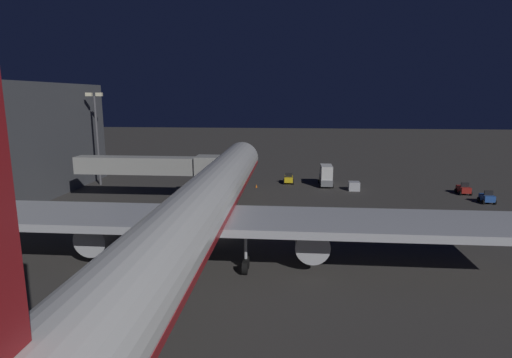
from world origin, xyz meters
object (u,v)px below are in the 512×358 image
object	(u,v)px
baggage_tug_lead	(463,189)
traffic_cone_nose_starboard	(231,185)
baggage_tug_spare	(289,179)
cargo_truck_aft	(326,175)
traffic_cone_nose_port	(256,186)
apron_floodlight_mast	(97,132)
airliner_at_gate	(201,210)
pushback_tug	(487,198)
baggage_container_near_belt	(354,186)
jet_bridge	(157,166)

from	to	relation	value
baggage_tug_lead	traffic_cone_nose_starboard	world-z (taller)	baggage_tug_lead
baggage_tug_spare	cargo_truck_aft	world-z (taller)	cargo_truck_aft
baggage_tug_lead	traffic_cone_nose_port	distance (m)	33.51
cargo_truck_aft	apron_floodlight_mast	bearing A→B (deg)	3.65
airliner_at_gate	traffic_cone_nose_starboard	bearing A→B (deg)	-86.24
pushback_tug	baggage_container_near_belt	distance (m)	19.44
pushback_tug	baggage_container_near_belt	size ratio (longest dim) A/B	1.27
airliner_at_gate	baggage_tug_spare	distance (m)	38.49
jet_bridge	baggage_container_near_belt	bearing A→B (deg)	-162.18
apron_floodlight_mast	traffic_cone_nose_port	world-z (taller)	apron_floodlight_mast
cargo_truck_aft	baggage_tug_lead	bearing A→B (deg)	168.18
traffic_cone_nose_starboard	traffic_cone_nose_port	bearing A→B (deg)	180.00
jet_bridge	baggage_tug_lead	world-z (taller)	jet_bridge
cargo_truck_aft	pushback_tug	xyz separation A→B (m)	(-22.59, 10.14, -1.08)
jet_bridge	traffic_cone_nose_starboard	xyz separation A→B (m)	(-9.35, -10.53, -5.07)
cargo_truck_aft	traffic_cone_nose_starboard	distance (m)	16.65
baggage_tug_spare	traffic_cone_nose_port	bearing A→B (deg)	35.64
apron_floodlight_mast	pushback_tug	world-z (taller)	apron_floodlight_mast
apron_floodlight_mast	baggage_tug_lead	world-z (taller)	apron_floodlight_mast
baggage_tug_spare	pushback_tug	size ratio (longest dim) A/B	1.18
jet_bridge	baggage_container_near_belt	world-z (taller)	jet_bridge
airliner_at_gate	traffic_cone_nose_starboard	distance (m)	33.94
baggage_tug_lead	pushback_tug	xyz separation A→B (m)	(-1.12, 5.65, -0.00)
jet_bridge	baggage_tug_lead	xyz separation A→B (m)	(-47.20, -8.52, -4.56)
baggage_tug_spare	baggage_container_near_belt	xyz separation A→B (m)	(-10.86, 4.79, -0.04)
airliner_at_gate	traffic_cone_nose_port	xyz separation A→B (m)	(-2.20, -33.51, -4.95)
apron_floodlight_mast	baggage_tug_spare	distance (m)	34.53
cargo_truck_aft	baggage_tug_lead	distance (m)	21.96
baggage_tug_lead	baggage_container_near_belt	world-z (taller)	baggage_tug_lead
baggage_tug_spare	jet_bridge	bearing A→B (deg)	36.93
apron_floodlight_mast	baggage_tug_spare	world-z (taller)	apron_floodlight_mast
baggage_container_near_belt	traffic_cone_nose_starboard	size ratio (longest dim) A/B	3.23
apron_floodlight_mast	baggage_tug_spare	bearing A→B (deg)	-173.16
jet_bridge	pushback_tug	size ratio (longest dim) A/B	9.52
cargo_truck_aft	pushback_tug	size ratio (longest dim) A/B	2.46
baggage_tug_lead	traffic_cone_nose_port	bearing A→B (deg)	-3.43
baggage_tug_lead	traffic_cone_nose_starboard	bearing A→B (deg)	-3.03
airliner_at_gate	apron_floodlight_mast	size ratio (longest dim) A/B	4.29
traffic_cone_nose_port	traffic_cone_nose_starboard	distance (m)	4.40
baggage_container_near_belt	airliner_at_gate	bearing A→B (deg)	60.40
baggage_tug_lead	pushback_tug	size ratio (longest dim) A/B	1.15
traffic_cone_nose_starboard	cargo_truck_aft	bearing A→B (deg)	-171.35
baggage_container_near_belt	traffic_cone_nose_starboard	bearing A→B (deg)	-2.34
jet_bridge	baggage_container_near_belt	xyz separation A→B (m)	(-30.11, -9.68, -4.60)
apron_floodlight_mast	cargo_truck_aft	size ratio (longest dim) A/B	2.89
cargo_truck_aft	baggage_tug_lead	world-z (taller)	cargo_truck_aft
cargo_truck_aft	traffic_cone_nose_starboard	xyz separation A→B (m)	(16.38, 2.49, -1.59)
baggage_container_near_belt	apron_floodlight_mast	bearing A→B (deg)	-1.05
traffic_cone_nose_starboard	baggage_tug_spare	bearing A→B (deg)	-158.29
apron_floodlight_mast	pushback_tug	bearing A→B (deg)	173.03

